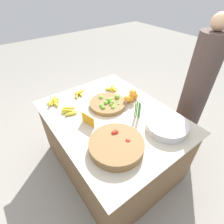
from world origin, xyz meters
TOP-DOWN VIEW (x-y plane):
  - ground_plane at (0.00, 0.00)m, footprint 12.00×12.00m
  - market_table at (0.00, 0.00)m, footprint 1.49×1.16m
  - lime_bowl at (-0.17, 0.07)m, footprint 0.40×0.40m
  - tomato_basket at (0.36, -0.23)m, footprint 0.46×0.46m
  - orange_pile at (-0.09, 0.34)m, footprint 0.11×0.22m
  - metal_bowl at (0.46, 0.29)m, footprint 0.38×0.38m
  - price_sign at (-0.03, -0.26)m, footprint 0.16×0.04m
  - veg_bundle at (0.16, 0.20)m, footprint 0.06×0.05m
  - banana_bunch_back_center at (-0.57, -0.39)m, footprint 0.20×0.17m
  - banana_bunch_middle_right at (-0.55, -0.08)m, footprint 0.16×0.16m
  - banana_bunch_front_center at (-0.31, -0.33)m, footprint 0.17×0.16m
  - banana_bunch_middle_left at (-0.39, 0.30)m, footprint 0.18×0.16m
  - vendor_person at (0.32, 0.95)m, footprint 0.29×0.29m

SIDE VIEW (x-z plane):
  - ground_plane at x=0.00m, z-range 0.00..0.00m
  - market_table at x=0.00m, z-range 0.00..0.77m
  - vendor_person at x=0.32m, z-range -0.05..1.61m
  - banana_bunch_front_center at x=-0.31m, z-range 0.76..0.82m
  - banana_bunch_back_center at x=-0.57m, z-range 0.76..0.82m
  - banana_bunch_middle_right at x=-0.55m, z-range 0.76..0.82m
  - banana_bunch_middle_left at x=-0.39m, z-range 0.76..0.82m
  - lime_bowl at x=-0.17m, z-range 0.75..0.84m
  - metal_bowl at x=0.46m, z-range 0.77..0.84m
  - tomato_basket at x=0.36m, z-range 0.75..0.86m
  - price_sign at x=-0.03m, z-range 0.77..0.88m
  - orange_pile at x=-0.09m, z-range 0.75..0.90m
  - veg_bundle at x=0.16m, z-range 0.77..0.94m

